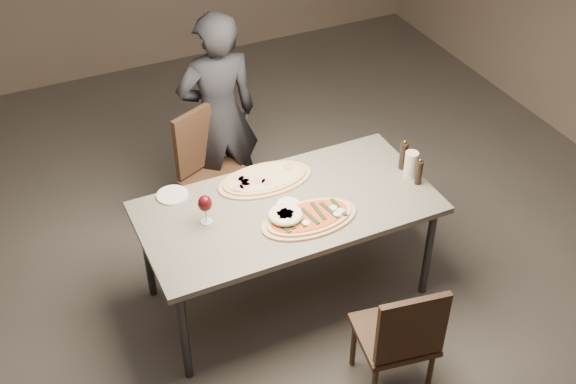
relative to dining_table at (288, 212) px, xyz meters
name	(u,v)px	position (x,y,z in m)	size (l,w,h in m)	color
room	(288,113)	(0.00, 0.00, 0.71)	(7.00, 7.00, 7.00)	#564F4A
dining_table	(288,212)	(0.00, 0.00, 0.00)	(1.80, 0.90, 0.75)	slate
zucchini_pizza	(310,218)	(0.06, -0.18, 0.07)	(0.60, 0.33, 0.05)	tan
ham_pizza	(265,179)	(-0.03, 0.28, 0.07)	(0.62, 0.34, 0.04)	tan
bread_basket	(285,217)	(-0.08, -0.14, 0.10)	(0.20, 0.20, 0.07)	beige
oil_dish	(288,205)	(0.00, -0.01, 0.07)	(0.14, 0.14, 0.02)	white
pepper_mill_left	(419,172)	(0.83, -0.15, 0.15)	(0.05, 0.05, 0.19)	black
pepper_mill_right	(403,155)	(0.83, 0.03, 0.16)	(0.06, 0.06, 0.21)	black
carafe	(411,164)	(0.83, -0.06, 0.15)	(0.08, 0.08, 0.18)	silver
wine_glass	(205,204)	(-0.50, 0.06, 0.19)	(0.09, 0.09, 0.19)	silver
side_plate	(172,195)	(-0.61, 0.38, 0.06)	(0.20, 0.20, 0.01)	white
chair_near	(401,335)	(0.22, -0.98, -0.21)	(0.47, 0.47, 0.86)	#40281B
chair_far	(212,166)	(-0.19, 0.86, -0.16)	(0.60, 0.60, 0.95)	#40281B
diner	(219,116)	(-0.05, 1.06, 0.10)	(0.58, 0.38, 1.58)	black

